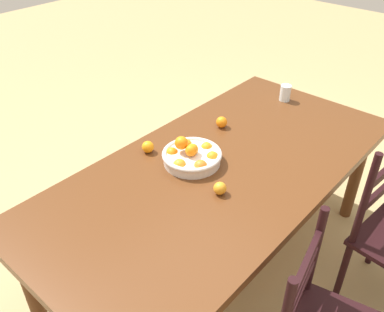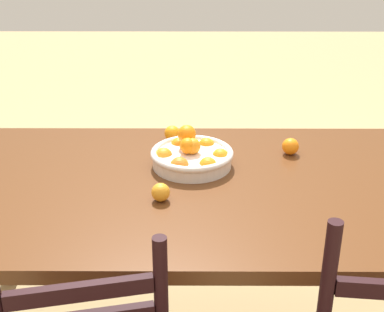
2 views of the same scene
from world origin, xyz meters
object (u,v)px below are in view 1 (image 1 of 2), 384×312
Objects in this scene: dining_table at (221,177)px; orange_loose_0 at (222,122)px; fruit_bowl at (192,156)px; orange_loose_1 at (220,188)px; orange_loose_2 at (148,147)px; drinking_glass at (285,93)px.

dining_table is 0.40m from orange_loose_0.
fruit_bowl is 0.40m from orange_loose_0.
orange_loose_0 reaches higher than orange_loose_1.
orange_loose_2 is (0.08, -0.24, -0.01)m from fruit_bowl.
dining_table is 0.19m from fruit_bowl.
dining_table is at bearing -143.76° from orange_loose_1.
orange_loose_2 is (0.16, -0.37, 0.10)m from dining_table.
drinking_glass is at bearing 169.93° from orange_loose_0.
dining_table is 6.80× the size of fruit_bowl.
dining_table is at bearing 112.68° from orange_loose_2.
orange_loose_0 is 0.63× the size of drinking_glass.
dining_table is 32.02× the size of orange_loose_0.
fruit_bowl is 0.92m from drinking_glass.
fruit_bowl is at bearing 0.64° from drinking_glass.
orange_loose_1 is 1.06m from drinking_glass.
dining_table is 20.07× the size of drinking_glass.
dining_table is 0.24m from orange_loose_1.
orange_loose_0 is 1.02× the size of orange_loose_2.
drinking_glass is (-1.00, 0.23, 0.02)m from orange_loose_2.
fruit_bowl is 5.01× the size of orange_loose_1.
fruit_bowl is at bearing 15.57° from orange_loose_0.
drinking_glass is (-1.02, -0.27, 0.02)m from orange_loose_1.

